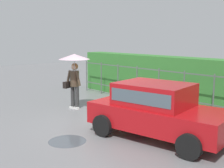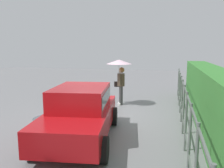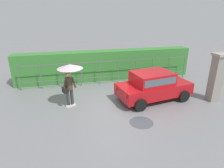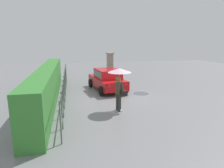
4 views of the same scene
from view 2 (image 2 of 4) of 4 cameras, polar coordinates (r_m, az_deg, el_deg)
ground_plane at (r=8.21m, az=-3.60°, el=-8.84°), size 40.00×40.00×0.00m
car at (r=6.25m, az=-8.19°, el=-6.94°), size 3.93×2.35×1.48m
pedestrian at (r=9.88m, az=2.03°, el=3.68°), size 1.14×1.14×2.08m
fence_section at (r=7.36m, az=18.06°, el=-4.70°), size 10.43×0.05×1.50m
hedge_row at (r=7.44m, az=25.00°, el=-3.97°), size 11.38×0.90×1.90m
puddle_near at (r=8.51m, az=-16.81°, el=-8.55°), size 0.99×0.99×0.00m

